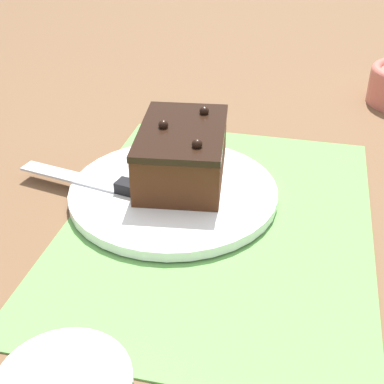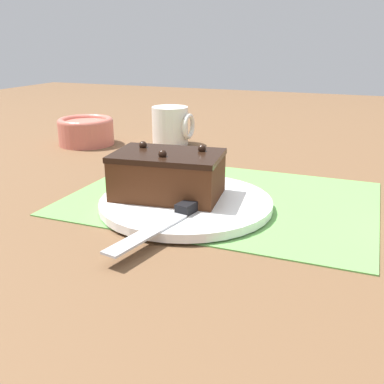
{
  "view_description": "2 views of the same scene",
  "coord_description": "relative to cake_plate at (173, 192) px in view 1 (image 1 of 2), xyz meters",
  "views": [
    {
      "loc": [
        0.49,
        0.08,
        0.36
      ],
      "look_at": [
        0.0,
        -0.03,
        0.04
      ],
      "focal_mm": 50.0,
      "sensor_mm": 36.0,
      "label": 1
    },
    {
      "loc": [
        0.2,
        -0.63,
        0.24
      ],
      "look_at": [
        -0.03,
        -0.06,
        0.03
      ],
      "focal_mm": 42.0,
      "sensor_mm": 36.0,
      "label": 2
    }
  ],
  "objects": [
    {
      "name": "cake_plate",
      "position": [
        0.0,
        0.0,
        0.0
      ],
      "size": [
        0.25,
        0.25,
        0.01
      ],
      "color": "white",
      "rests_on": "placemat_woven"
    },
    {
      "name": "placemat_woven",
      "position": [
        0.04,
        0.06,
        -0.01
      ],
      "size": [
        0.46,
        0.34,
        0.0
      ],
      "primitive_type": "cube",
      "color": "#609E4C",
      "rests_on": "ground_plane"
    },
    {
      "name": "chocolate_cake",
      "position": [
        -0.03,
        0.0,
        0.04
      ],
      "size": [
        0.17,
        0.12,
        0.08
      ],
      "rotation": [
        0.0,
        0.0,
        0.12
      ],
      "color": "#472614",
      "rests_on": "cake_plate"
    },
    {
      "name": "serving_knife",
      "position": [
        0.02,
        -0.07,
        0.01
      ],
      "size": [
        0.06,
        0.2,
        0.01
      ],
      "rotation": [
        0.0,
        0.0,
        2.95
      ],
      "color": "black",
      "rests_on": "cake_plate"
    },
    {
      "name": "ground_plane",
      "position": [
        0.04,
        0.06,
        -0.01
      ],
      "size": [
        3.0,
        3.0,
        0.0
      ],
      "primitive_type": "plane",
      "color": "brown"
    }
  ]
}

